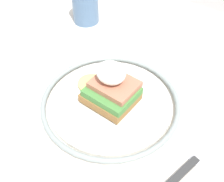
# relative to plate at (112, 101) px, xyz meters

# --- Properties ---
(dining_table) EXTENTS (1.08, 0.92, 0.75)m
(dining_table) POSITION_rel_plate_xyz_m (-0.04, -0.00, -0.11)
(dining_table) COLOR beige
(dining_table) RESTS_ON ground_plane
(plate) EXTENTS (0.27, 0.27, 0.02)m
(plate) POSITION_rel_plate_xyz_m (0.00, 0.00, 0.00)
(plate) COLOR silver
(plate) RESTS_ON dining_table
(sandwich) EXTENTS (0.13, 0.08, 0.08)m
(sandwich) POSITION_rel_plate_xyz_m (-0.00, 0.00, 0.04)
(sandwich) COLOR olive
(sandwich) RESTS_ON plate
(fork) EXTENTS (0.02, 0.16, 0.00)m
(fork) POSITION_rel_plate_xyz_m (-0.19, 0.01, -0.01)
(fork) COLOR silver
(fork) RESTS_ON dining_table
(knife) EXTENTS (0.05, 0.19, 0.01)m
(knife) POSITION_rel_plate_xyz_m (0.18, -0.01, -0.01)
(knife) COLOR #2D2D2D
(knife) RESTS_ON dining_table
(cup) EXTENTS (0.07, 0.07, 0.09)m
(cup) POSITION_rel_plate_xyz_m (-0.24, 0.19, 0.04)
(cup) COLOR slate
(cup) RESTS_ON dining_table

